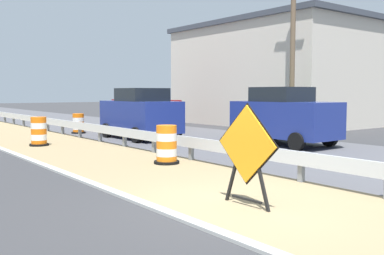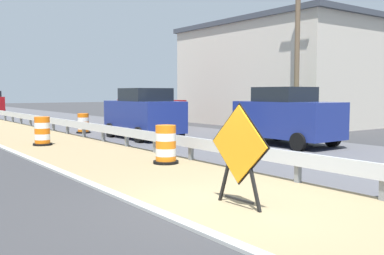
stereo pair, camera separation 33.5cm
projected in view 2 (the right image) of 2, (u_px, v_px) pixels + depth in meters
The scene contains 14 objects.
ground_plane at pixel (230, 206), 7.88m from camera, with size 160.00×160.00×0.00m, color #333335.
median_dirt_strip at pixel (261, 200), 8.35m from camera, with size 3.98×120.00×0.01m, color #8E7A56.
curb_near_edge at pixel (169, 218), 7.12m from camera, with size 0.20×120.00×0.11m, color #ADADA8.
guardrail_median at pixel (235, 150), 11.53m from camera, with size 0.18×59.68×0.71m.
warning_sign_diamond at pixel (239, 149), 7.80m from camera, with size 0.08×1.47×1.86m.
traffic_barrel_nearest at pixel (166, 146), 12.58m from camera, with size 0.73×0.73×1.10m.
traffic_barrel_close at pixel (42, 132), 16.90m from camera, with size 0.72×0.72×1.10m.
traffic_barrel_mid at pixel (83, 124), 21.94m from camera, with size 0.68×0.68×0.98m.
car_trailing_near_lane at pixel (150, 109), 25.57m from camera, with size 2.20×4.81×2.17m.
car_mid_far_lane at pixel (287, 116), 16.91m from camera, with size 2.19×4.15×2.24m.
car_trailing_far_lane at pixel (144, 114), 19.34m from camera, with size 2.18×4.08×2.21m.
roadside_shop_near at pixel (280, 74), 28.17m from camera, with size 8.17×12.36×6.39m.
utility_pole_near at pixel (297, 44), 20.71m from camera, with size 0.24×1.80×8.26m.
bush_roadside at pixel (284, 114), 19.68m from camera, with size 2.28×2.28×2.13m, color #286028.
Camera 2 is at (-5.11, -5.86, 2.04)m, focal length 41.22 mm.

